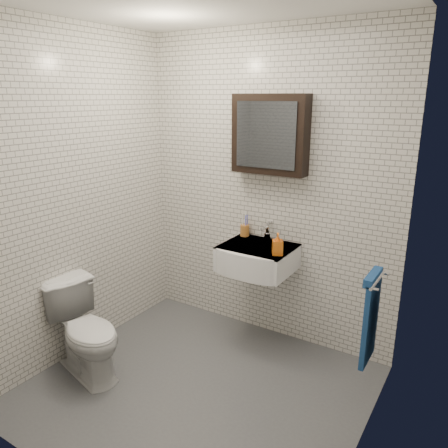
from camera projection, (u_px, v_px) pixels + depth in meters
name	position (u px, v px, depth m)	size (l,w,h in m)	color
ground	(197.00, 389.00, 3.07)	(2.20, 2.00, 0.01)	#4F5157
room_shell	(193.00, 184.00, 2.66)	(2.22, 2.02, 2.51)	silver
washbasin	(255.00, 258.00, 3.43)	(0.55, 0.50, 0.20)	white
faucet	(267.00, 232.00, 3.54)	(0.06, 0.20, 0.15)	silver
mirror_cabinet	(270.00, 135.00, 3.31)	(0.60, 0.15, 0.60)	black
towel_rail	(371.00, 314.00, 2.61)	(0.09, 0.30, 0.58)	silver
toothbrush_cup	(245.00, 230.00, 3.66)	(0.09, 0.09, 0.21)	#B16D2C
soap_bottle	(278.00, 244.00, 3.22)	(0.07, 0.08, 0.17)	orange
toilet	(86.00, 331.00, 3.17)	(0.38, 0.67, 0.69)	white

